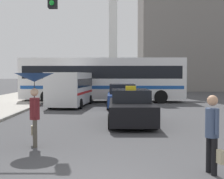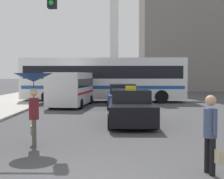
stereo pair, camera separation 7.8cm
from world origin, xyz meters
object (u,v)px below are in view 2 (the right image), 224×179
Objects in this scene: taxi at (131,108)px; ambulance_van at (72,87)px; city_bus at (103,78)px; sedan_red at (123,97)px; pedestrian_with_umbrella at (34,86)px; pedestrian_man at (211,130)px.

taxi is 8.08m from ambulance_van.
sedan_red is at bearing 20.16° from city_bus.
ambulance_van is at bearing -13.46° from pedestrian_with_umbrella.
city_bus reaches higher than sedan_red.
sedan_red is 2.21× the size of pedestrian_with_umbrella.
pedestrian_man is (1.45, -13.39, 0.26)m from sedan_red.
city_bus is at bearing -114.70° from ambulance_van.
ambulance_van is 11.64m from pedestrian_with_umbrella.
pedestrian_man is at bearing -135.70° from pedestrian_with_umbrella.
city_bus reaches higher than pedestrian_with_umbrella.
taxi is 2.21× the size of pedestrian_with_umbrella.
pedestrian_with_umbrella is at bearing -132.44° from pedestrian_man.
pedestrian_with_umbrella is (-3.03, -4.36, 1.09)m from taxi.
city_bus is 7.44× the size of pedestrian_man.
city_bus is at bearing -81.80° from taxi.
ambulance_van is at bearing -12.13° from sedan_red.
ambulance_van is at bearing -173.78° from pedestrian_man.
pedestrian_with_umbrella is (0.47, -11.62, 0.52)m from ambulance_van.
pedestrian_with_umbrella is at bearing -4.43° from city_bus.
pedestrian_with_umbrella is 1.28× the size of pedestrian_man.
pedestrian_man is (4.32, -2.48, -0.82)m from pedestrian_with_umbrella.
pedestrian_man is (1.29, -6.85, 0.27)m from taxi.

